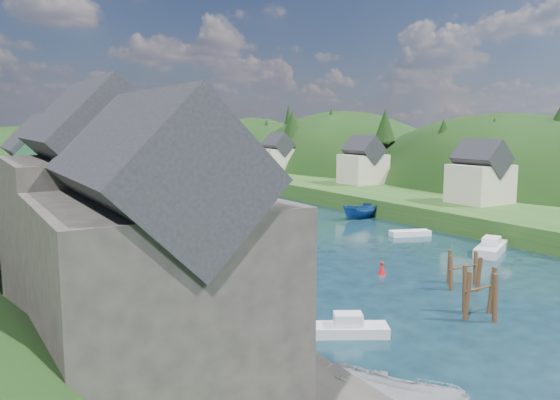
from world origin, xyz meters
TOP-DOWN VIEW (x-y plane):
  - ground at (0.00, 50.00)m, footprint 600.00×600.00m
  - hillside_right at (45.00, 75.00)m, footprint 36.00×245.56m
  - far_hills at (1.22, 174.01)m, footprint 103.00×68.00m
  - hill_trees at (0.32, 64.06)m, footprint 90.53×144.90m
  - quay_left at (-24.00, 20.00)m, footprint 12.00×110.00m
  - quayside_buildings at (-26.00, 6.39)m, footprint 8.00×35.84m
  - boat_sheds at (-26.00, 39.00)m, footprint 7.00×21.00m
  - terrace_right at (25.00, 40.00)m, footprint 16.00×120.00m
  - right_bank_cottages at (28.00, 48.33)m, footprint 9.00×59.24m
  - piling_cluster_near at (-2.85, -2.07)m, footprint 2.89×2.73m
  - piling_cluster_far at (1.60, 2.99)m, footprint 3.40×3.16m
  - channel_buoy_near at (-1.40, 9.03)m, footprint 0.70×0.70m
  - channel_buoy_far at (-2.08, 21.35)m, footprint 0.70×0.70m
  - moored_boats at (-2.40, 16.55)m, footprint 36.84×84.42m

SIDE VIEW (x-z plane):
  - far_hills at x=1.22m, z-range -32.80..11.20m
  - hillside_right at x=45.00m, z-range -31.41..16.59m
  - ground at x=0.00m, z-range 0.00..0.00m
  - channel_buoy_near at x=-1.40m, z-range -0.07..1.03m
  - channel_buoy_far at x=-2.08m, z-range -0.07..1.03m
  - moored_boats at x=-2.40m, z-range -0.53..1.90m
  - quay_left at x=-24.00m, z-range 0.00..2.00m
  - piling_cluster_far at x=1.60m, z-range -0.57..2.70m
  - terrace_right at x=25.00m, z-range 0.00..2.40m
  - piling_cluster_near at x=-2.85m, z-range -0.57..3.25m
  - boat_sheds at x=-26.00m, z-range 1.52..9.02m
  - right_bank_cottages at x=28.00m, z-range 1.64..10.05m
  - quayside_buildings at x=-26.00m, z-range 0.64..13.54m
  - hill_trees at x=0.32m, z-range 4.81..17.50m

